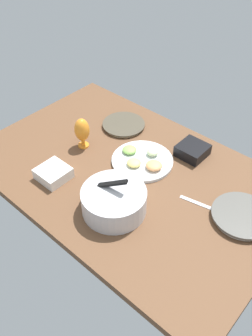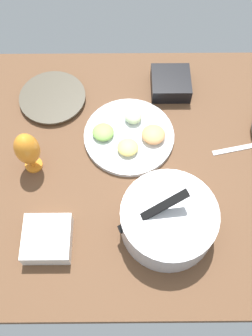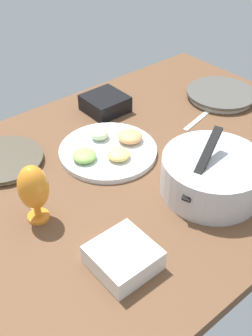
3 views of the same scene
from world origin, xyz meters
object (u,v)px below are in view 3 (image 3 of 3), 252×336
(fruit_platter, at_px, (109,149))
(mixing_bowl, at_px, (212,174))
(square_bowl_white, at_px, (123,257))
(dinner_plate_left, at_px, (221,95))
(hurricane_glass_orange, at_px, (34,189))
(square_bowl_black, at_px, (105,103))
(dinner_plate_right, at_px, (4,160))

(fruit_platter, bearing_deg, mixing_bowl, 108.47)
(square_bowl_white, bearing_deg, dinner_plate_left, -154.84)
(fruit_platter, xyz_separation_m, hurricane_glass_orange, (0.33, 0.11, 0.09))
(fruit_platter, relative_size, hurricane_glass_orange, 1.82)
(hurricane_glass_orange, height_order, square_bowl_black, hurricane_glass_orange)
(mixing_bowl, height_order, hurricane_glass_orange, mixing_bowl)
(mixing_bowl, height_order, square_bowl_black, mixing_bowl)
(dinner_plate_left, height_order, dinner_plate_right, dinner_plate_left)
(fruit_platter, xyz_separation_m, square_bowl_white, (0.26, 0.39, 0.02))
(mixing_bowl, relative_size, hurricane_glass_orange, 1.70)
(dinner_plate_left, height_order, hurricane_glass_orange, hurricane_glass_orange)
(dinner_plate_right, distance_m, fruit_platter, 0.34)
(dinner_plate_right, xyz_separation_m, fruit_platter, (-0.29, 0.17, 0.00))
(square_bowl_black, bearing_deg, mixing_bowl, 85.39)
(dinner_plate_right, relative_size, hurricane_glass_orange, 1.41)
(dinner_plate_right, relative_size, square_bowl_black, 1.71)
(dinner_plate_right, bearing_deg, mixing_bowl, 128.26)
(dinner_plate_left, relative_size, square_bowl_black, 1.87)
(dinner_plate_right, bearing_deg, dinner_plate_left, 168.94)
(mixing_bowl, height_order, square_bowl_white, mixing_bowl)
(mixing_bowl, bearing_deg, square_bowl_white, 7.24)
(square_bowl_black, bearing_deg, hurricane_glass_orange, 34.43)
(dinner_plate_left, distance_m, mixing_bowl, 0.58)
(square_bowl_white, bearing_deg, dinner_plate_right, -86.63)
(fruit_platter, height_order, square_bowl_white, square_bowl_white)
(square_bowl_white, relative_size, square_bowl_black, 1.00)
(dinner_plate_left, distance_m, dinner_plate_right, 0.88)
(dinner_plate_left, distance_m, fruit_platter, 0.58)
(dinner_plate_right, distance_m, square_bowl_black, 0.46)
(hurricane_glass_orange, relative_size, square_bowl_white, 1.22)
(dinner_plate_right, bearing_deg, square_bowl_white, 93.37)
(dinner_plate_left, xyz_separation_m, square_bowl_black, (0.42, -0.22, 0.02))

